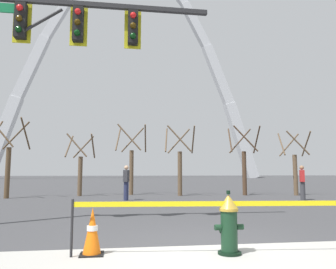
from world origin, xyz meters
The scene contains 14 objects.
ground_plane centered at (0.00, 0.00, 0.00)m, with size 240.00×240.00×0.00m, color #3D3D3F.
fire_hydrant centered at (0.26, -0.45, 0.47)m, with size 0.46×0.48×0.99m.
caution_tape_barrier centered at (0.06, -0.49, 0.59)m, with size 4.47×0.43×0.87m.
traffic_cone_by_hydrant centered at (-1.86, -0.20, 0.36)m, with size 0.36×0.36×0.73m.
traffic_signal_gantry centered at (-3.63, 2.76, 4.27)m, with size 6.42×0.44×6.00m.
monument_arch centered at (0.00, 66.46, 22.72)m, with size 58.95×2.32×51.35m.
tree_far_left centered at (-6.98, 11.89, 1.76)m, with size 1.83×1.84×3.96m.
tree_left_mid centered at (-3.62, 13.12, 1.49)m, with size 1.56×1.57×3.36m.
tree_center_left centered at (-0.82, 13.61, 1.77)m, with size 1.84×1.85×3.98m.
tree_center_right centered at (1.81, 12.47, 1.69)m, with size 1.76×1.77×3.80m.
tree_right_mid centered at (5.48, 12.36, 1.71)m, with size 1.78×1.79×3.86m.
tree_far_right centered at (8.26, 11.84, 1.58)m, with size 1.65×1.66×3.55m.
pedestrian_walking_left centered at (-1.16, 9.82, 0.82)m, with size 0.30×0.39×1.59m.
pedestrian_standing_center centered at (6.89, 8.78, 0.82)m, with size 0.32×0.39×1.59m.
Camera 1 is at (-1.45, -5.59, 1.28)m, focal length 35.41 mm.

